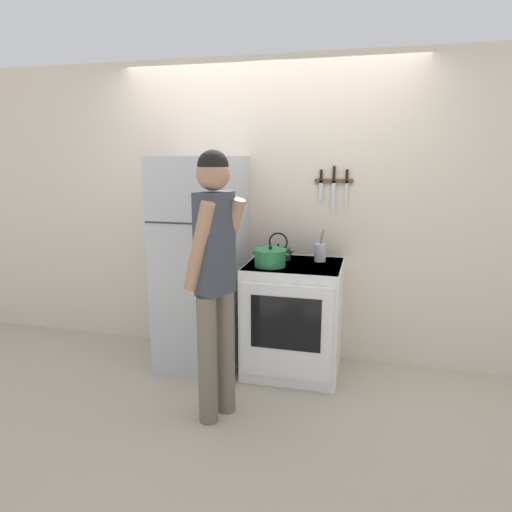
{
  "coord_description": "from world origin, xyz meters",
  "views": [
    {
      "loc": [
        0.86,
        -3.81,
        1.75
      ],
      "look_at": [
        0.02,
        -0.47,
        0.99
      ],
      "focal_mm": 32.0,
      "sensor_mm": 36.0,
      "label": 1
    }
  ],
  "objects_px": {
    "tea_kettle": "(278,252)",
    "utensil_jar": "(320,252)",
    "refrigerator": "(202,263)",
    "stove_range": "(293,318)",
    "person": "(215,272)",
    "dutch_oven_pot": "(270,258)"
  },
  "relations": [
    {
      "from": "refrigerator",
      "to": "stove_range",
      "type": "xyz_separation_m",
      "value": [
        0.77,
        -0.0,
        -0.41
      ]
    },
    {
      "from": "tea_kettle",
      "to": "person",
      "type": "relative_size",
      "value": 0.15
    },
    {
      "from": "tea_kettle",
      "to": "utensil_jar",
      "type": "bearing_deg",
      "value": 1.0
    },
    {
      "from": "refrigerator",
      "to": "tea_kettle",
      "type": "distance_m",
      "value": 0.64
    },
    {
      "from": "refrigerator",
      "to": "stove_range",
      "type": "bearing_deg",
      "value": -0.19
    },
    {
      "from": "utensil_jar",
      "to": "person",
      "type": "relative_size",
      "value": 0.15
    },
    {
      "from": "stove_range",
      "to": "dutch_oven_pot",
      "type": "distance_m",
      "value": 0.55
    },
    {
      "from": "refrigerator",
      "to": "person",
      "type": "bearing_deg",
      "value": -63.48
    },
    {
      "from": "refrigerator",
      "to": "stove_range",
      "type": "distance_m",
      "value": 0.87
    },
    {
      "from": "stove_range",
      "to": "person",
      "type": "bearing_deg",
      "value": -116.33
    },
    {
      "from": "dutch_oven_pot",
      "to": "utensil_jar",
      "type": "bearing_deg",
      "value": 36.55
    },
    {
      "from": "stove_range",
      "to": "utensil_jar",
      "type": "height_order",
      "value": "utensil_jar"
    },
    {
      "from": "refrigerator",
      "to": "tea_kettle",
      "type": "bearing_deg",
      "value": 13.95
    },
    {
      "from": "tea_kettle",
      "to": "utensil_jar",
      "type": "distance_m",
      "value": 0.34
    },
    {
      "from": "dutch_oven_pot",
      "to": "refrigerator",
      "type": "bearing_deg",
      "value": 170.12
    },
    {
      "from": "tea_kettle",
      "to": "person",
      "type": "distance_m",
      "value": 0.96
    },
    {
      "from": "person",
      "to": "refrigerator",
      "type": "bearing_deg",
      "value": 52.09
    },
    {
      "from": "stove_range",
      "to": "person",
      "type": "relative_size",
      "value": 0.51
    },
    {
      "from": "refrigerator",
      "to": "dutch_oven_pot",
      "type": "xyz_separation_m",
      "value": [
        0.6,
        -0.11,
        0.11
      ]
    },
    {
      "from": "refrigerator",
      "to": "stove_range",
      "type": "height_order",
      "value": "refrigerator"
    },
    {
      "from": "stove_range",
      "to": "dutch_oven_pot",
      "type": "bearing_deg",
      "value": -148.75
    },
    {
      "from": "utensil_jar",
      "to": "person",
      "type": "bearing_deg",
      "value": -121.36
    }
  ]
}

